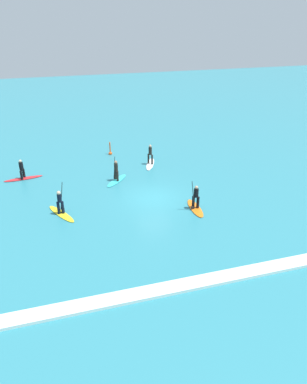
{
  "coord_description": "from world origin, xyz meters",
  "views": [
    {
      "loc": [
        -6.72,
        -23.06,
        12.7
      ],
      "look_at": [
        0.0,
        0.0,
        0.5
      ],
      "focal_mm": 33.43,
      "sensor_mm": 36.0,
      "label": 1
    }
  ],
  "objects_px": {
    "surfer_on_red_board": "(23,174)",
    "surfer_on_white_board": "(150,160)",
    "surfer_on_teal_board": "(116,176)",
    "marker_buoy": "(110,152)",
    "surfer_on_yellow_board": "(61,208)",
    "surfer_on_orange_board": "(195,203)"
  },
  "relations": [
    {
      "from": "surfer_on_orange_board",
      "to": "surfer_on_yellow_board",
      "type": "height_order",
      "value": "surfer_on_orange_board"
    },
    {
      "from": "marker_buoy",
      "to": "surfer_on_white_board",
      "type": "bearing_deg",
      "value": -49.53
    },
    {
      "from": "surfer_on_orange_board",
      "to": "surfer_on_yellow_board",
      "type": "bearing_deg",
      "value": -98.66
    },
    {
      "from": "surfer_on_yellow_board",
      "to": "surfer_on_white_board",
      "type": "bearing_deg",
      "value": -77.93
    },
    {
      "from": "surfer_on_white_board",
      "to": "surfer_on_orange_board",
      "type": "bearing_deg",
      "value": -151.88
    },
    {
      "from": "surfer_on_white_board",
      "to": "surfer_on_red_board",
      "type": "xyz_separation_m",
      "value": [
        -11.19,
        -0.08,
        -0.0
      ]
    },
    {
      "from": "surfer_on_white_board",
      "to": "surfer_on_orange_board",
      "type": "distance_m",
      "value": 8.94
    },
    {
      "from": "surfer_on_teal_board",
      "to": "marker_buoy",
      "type": "xyz_separation_m",
      "value": [
        0.59,
        6.3,
        -0.24
      ]
    },
    {
      "from": "surfer_on_white_board",
      "to": "surfer_on_teal_board",
      "type": "relative_size",
      "value": 1.19
    },
    {
      "from": "surfer_on_white_board",
      "to": "surfer_on_orange_board",
      "type": "xyz_separation_m",
      "value": [
        0.84,
        -8.9,
        -0.03
      ]
    },
    {
      "from": "surfer_on_teal_board",
      "to": "surfer_on_red_board",
      "type": "height_order",
      "value": "surfer_on_teal_board"
    },
    {
      "from": "surfer_on_yellow_board",
      "to": "surfer_on_orange_board",
      "type": "bearing_deg",
      "value": -129.15
    },
    {
      "from": "surfer_on_red_board",
      "to": "surfer_on_teal_board",
      "type": "bearing_deg",
      "value": 153.77
    },
    {
      "from": "surfer_on_white_board",
      "to": "surfer_on_red_board",
      "type": "relative_size",
      "value": 0.94
    },
    {
      "from": "surfer_on_white_board",
      "to": "surfer_on_teal_board",
      "type": "height_order",
      "value": "surfer_on_teal_board"
    },
    {
      "from": "surfer_on_white_board",
      "to": "surfer_on_yellow_board",
      "type": "height_order",
      "value": "surfer_on_yellow_board"
    },
    {
      "from": "surfer_on_orange_board",
      "to": "surfer_on_red_board",
      "type": "distance_m",
      "value": 14.91
    },
    {
      "from": "surfer_on_yellow_board",
      "to": "marker_buoy",
      "type": "relative_size",
      "value": 2.25
    },
    {
      "from": "surfer_on_yellow_board",
      "to": "surfer_on_teal_board",
      "type": "bearing_deg",
      "value": -75.3
    },
    {
      "from": "surfer_on_white_board",
      "to": "marker_buoy",
      "type": "distance_m",
      "value": 4.77
    },
    {
      "from": "surfer_on_red_board",
      "to": "surfer_on_white_board",
      "type": "bearing_deg",
      "value": 173.27
    },
    {
      "from": "surfer_on_white_board",
      "to": "surfer_on_yellow_board",
      "type": "distance_m",
      "value": 10.97
    }
  ]
}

